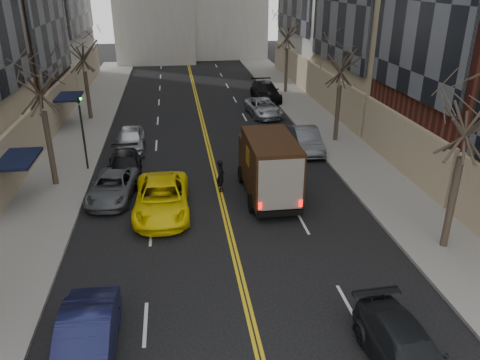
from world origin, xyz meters
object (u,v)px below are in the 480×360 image
at_px(ups_truck, 268,166).
at_px(pedestrian, 221,175).
at_px(taxi, 162,198).
at_px(observer_sedan, 407,354).

relative_size(ups_truck, pedestrian, 3.45).
xyz_separation_m(ups_truck, taxi, (-5.43, -1.09, -0.90)).
xyz_separation_m(taxi, pedestrian, (3.08, 2.11, 0.11)).
bearing_deg(pedestrian, taxi, 128.92).
relative_size(ups_truck, taxi, 1.10).
height_order(ups_truck, taxi, ups_truck).
distance_m(taxi, pedestrian, 3.74).
bearing_deg(taxi, observer_sedan, -56.53).
bearing_deg(observer_sedan, taxi, 120.20).
bearing_deg(ups_truck, observer_sedan, -82.22).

